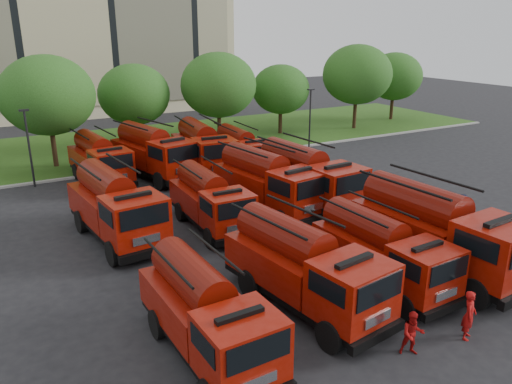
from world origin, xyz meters
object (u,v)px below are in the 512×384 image
fire_truck_1 (304,267)px  fire_truck_7 (306,177)px  fire_truck_6 (268,182)px  firefighter_0 (466,337)px  fire_truck_3 (437,231)px  fire_truck_4 (115,206)px  firefighter_1 (410,354)px  fire_truck_5 (210,200)px  fire_truck_0 (206,312)px  fire_truck_9 (153,152)px  firefighter_3 (460,224)px  fire_truck_11 (242,150)px  fire_truck_2 (381,251)px  fire_truck_10 (203,148)px  firefighter_4 (220,241)px  firefighter_5 (300,206)px  fire_truck_8 (100,159)px  firefighter_2 (447,254)px

fire_truck_1 → fire_truck_7: 11.04m
fire_truck_6 → firefighter_0: size_ratio=4.50×
fire_truck_3 → firefighter_0: 5.34m
fire_truck_4 → firefighter_1: fire_truck_4 is taller
fire_truck_5 → firefighter_1: fire_truck_5 is taller
fire_truck_0 → fire_truck_9: 20.63m
firefighter_3 → fire_truck_3: bearing=30.2°
fire_truck_0 → fire_truck_11: 21.74m
fire_truck_2 → fire_truck_10: (0.42, 18.73, 0.28)m
firefighter_3 → firefighter_4: size_ratio=0.92×
fire_truck_2 → firefighter_5: fire_truck_2 is taller
fire_truck_11 → firefighter_4: bearing=-120.6°
fire_truck_11 → firefighter_4: size_ratio=3.66×
fire_truck_7 → firefighter_3: bearing=-52.2°
fire_truck_10 → firefighter_5: (2.05, -9.38, -1.77)m
fire_truck_0 → fire_truck_3: 10.92m
fire_truck_10 → fire_truck_9: bearing=175.2°
fire_truck_1 → fire_truck_8: (-2.92, 19.73, -0.05)m
fire_truck_5 → fire_truck_6: bearing=9.5°
fire_truck_6 → fire_truck_9: (-3.42, 9.78, 0.03)m
fire_truck_9 → firefighter_1: fire_truck_9 is taller
fire_truck_5 → firefighter_5: bearing=4.4°
fire_truck_4 → firefighter_3: size_ratio=4.66×
fire_truck_3 → firefighter_5: bearing=89.2°
fire_truck_2 → firefighter_2: (4.78, 0.59, -1.49)m
fire_truck_3 → fire_truck_10: (-2.53, 18.88, -0.06)m
firefighter_0 → firefighter_3: size_ratio=1.05×
fire_truck_1 → fire_truck_6: 10.23m
fire_truck_1 → fire_truck_9: 19.19m
fire_truck_6 → firefighter_3: fire_truck_6 is taller
fire_truck_7 → fire_truck_1: bearing=-129.3°
fire_truck_6 → fire_truck_10: (0.04, 9.15, 0.03)m
fire_truck_6 → firefighter_5: size_ratio=4.27×
firefighter_4 → fire_truck_4: bearing=22.0°
fire_truck_5 → fire_truck_9: size_ratio=0.81×
firefighter_0 → firefighter_5: firefighter_5 is taller
fire_truck_4 → fire_truck_5: 4.73m
fire_truck_7 → firefighter_5: bearing=141.6°
fire_truck_2 → fire_truck_8: 20.96m
fire_truck_3 → firefighter_3: (5.43, 3.00, -1.83)m
fire_truck_9 → fire_truck_11: fire_truck_9 is taller
fire_truck_0 → fire_truck_7: 14.54m
fire_truck_9 → fire_truck_6: bearing=-83.2°
fire_truck_9 → firefighter_2: size_ratio=4.23×
firefighter_2 → firefighter_5: size_ratio=1.04×
fire_truck_6 → fire_truck_9: bearing=101.3°
fire_truck_2 → fire_truck_4: size_ratio=0.85×
fire_truck_8 → firefighter_1: bearing=-85.1°
fire_truck_3 → firefighter_4: fire_truck_3 is taller
fire_truck_8 → fire_truck_10: fire_truck_10 is taller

